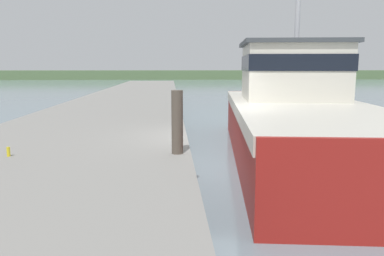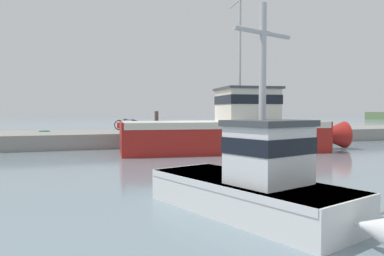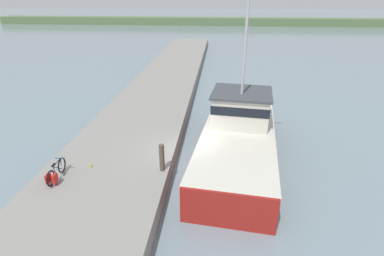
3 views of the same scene
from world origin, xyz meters
The scene contains 7 objects.
ground_plane centered at (0.00, 0.00, 0.00)m, with size 320.00×320.00×0.00m, color gray.
dock_pier centered at (-3.53, 0.00, 0.42)m, with size 5.69×80.00×0.84m, color gray.
far_shoreline centered at (30.00, 72.57, 0.97)m, with size 180.00×5.00×1.94m, color #567047.
fishing_boat_main centered at (2.55, 1.30, 1.20)m, with size 4.81×12.56×9.40m.
bicycle_touring centered at (-5.31, -3.12, 1.18)m, with size 0.48×1.71×0.75m.
mooring_post centered at (-0.97, -1.92, 1.48)m, with size 0.23×0.23×1.28m, color #51473D.
water_bottle_on_curb centered at (-4.27, -1.99, 0.93)m, with size 0.07×0.07×0.19m, color yellow.
Camera 3 is at (1.38, -13.17, 8.09)m, focal length 28.00 mm.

